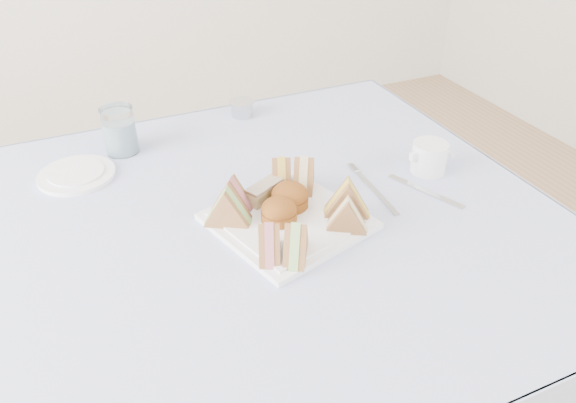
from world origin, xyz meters
name	(u,v)px	position (x,y,z in m)	size (l,w,h in m)	color
table	(283,347)	(0.00, 0.00, 0.37)	(0.90, 0.90, 0.74)	brown
tablecloth	(282,214)	(0.00, 0.00, 0.74)	(1.02, 1.02, 0.01)	silver
serving_plate	(288,221)	(0.00, -0.04, 0.75)	(0.25, 0.25, 0.01)	white
sandwich_fl_a	(269,239)	(-0.08, -0.12, 0.79)	(0.08, 0.04, 0.07)	#9B6F42
sandwich_fl_b	(296,240)	(-0.04, -0.14, 0.79)	(0.08, 0.04, 0.07)	#9B6F42
sandwich_fr_a	(347,198)	(0.10, -0.07, 0.80)	(0.09, 0.04, 0.08)	#9B6F42
sandwich_fr_b	(347,214)	(0.08, -0.11, 0.79)	(0.07, 0.03, 0.07)	#9B6F42
sandwich_bl_a	(227,205)	(-0.11, 0.00, 0.80)	(0.09, 0.04, 0.08)	#9B6F42
sandwich_bl_b	(232,193)	(-0.09, 0.03, 0.79)	(0.08, 0.04, 0.07)	#9B6F42
sandwich_br_a	(304,172)	(0.07, 0.05, 0.79)	(0.08, 0.04, 0.07)	#9B6F42
sandwich_br_b	(281,172)	(0.03, 0.07, 0.79)	(0.08, 0.04, 0.07)	#9B6F42
scone_left	(279,211)	(-0.02, -0.04, 0.78)	(0.07, 0.07, 0.04)	brown
scone_right	(290,197)	(0.01, 0.00, 0.78)	(0.07, 0.07, 0.05)	brown
pastry_slice	(264,192)	(-0.02, 0.04, 0.78)	(0.08, 0.03, 0.04)	tan
side_plate	(77,175)	(-0.34, 0.30, 0.75)	(0.16, 0.16, 0.01)	white
water_glass	(120,130)	(-0.23, 0.37, 0.80)	(0.07, 0.07, 0.11)	white
tea_strainer	(242,109)	(0.08, 0.44, 0.76)	(0.06, 0.06, 0.03)	#BBBBBB
knife	(425,191)	(0.29, -0.05, 0.75)	(0.01, 0.17, 0.00)	#BBBBBB
fork	(376,192)	(0.20, -0.01, 0.75)	(0.01, 0.17, 0.00)	#BBBBBB
creamer_jug	(429,157)	(0.35, 0.02, 0.78)	(0.07, 0.07, 0.07)	white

